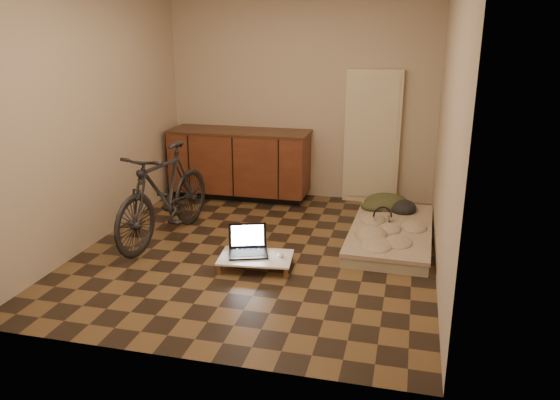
% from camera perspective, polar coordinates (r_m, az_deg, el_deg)
% --- Properties ---
extents(room_shell, '(3.50, 4.00, 2.60)m').
position_cam_1_polar(room_shell, '(5.29, -2.28, 7.91)').
color(room_shell, brown).
rests_on(room_shell, ground).
extents(cabinets, '(1.84, 0.62, 0.91)m').
position_cam_1_polar(cabinets, '(7.27, -4.19, 3.86)').
color(cabinets, black).
rests_on(cabinets, ground).
extents(appliance_panel, '(0.70, 0.10, 1.70)m').
position_cam_1_polar(appliance_panel, '(7.10, 9.61, 6.48)').
color(appliance_panel, beige).
rests_on(appliance_panel, ground).
extents(bicycle, '(0.76, 1.78, 1.12)m').
position_cam_1_polar(bicycle, '(5.87, -12.04, 1.09)').
color(bicycle, black).
rests_on(bicycle, ground).
extents(futon, '(0.89, 1.77, 0.15)m').
position_cam_1_polar(futon, '(5.99, 11.53, -3.43)').
color(futon, '#AFA68C').
rests_on(futon, ground).
extents(clothing_pile, '(0.58, 0.49, 0.23)m').
position_cam_1_polar(clothing_pile, '(6.56, 11.50, 0.15)').
color(clothing_pile, '#3B3F24').
rests_on(clothing_pile, futon).
extents(headphones, '(0.29, 0.28, 0.16)m').
position_cam_1_polar(headphones, '(6.06, 10.67, -1.59)').
color(headphones, black).
rests_on(headphones, futon).
extents(lap_desk, '(0.73, 0.52, 0.11)m').
position_cam_1_polar(lap_desk, '(5.21, -2.55, -6.05)').
color(lap_desk, brown).
rests_on(lap_desk, ground).
extents(laptop, '(0.45, 0.43, 0.25)m').
position_cam_1_polar(laptop, '(5.28, -3.36, -4.98)').
color(laptop, black).
rests_on(laptop, lap_desk).
extents(mouse, '(0.09, 0.11, 0.03)m').
position_cam_1_polar(mouse, '(5.19, 0.04, -5.75)').
color(mouse, white).
rests_on(mouse, lap_desk).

